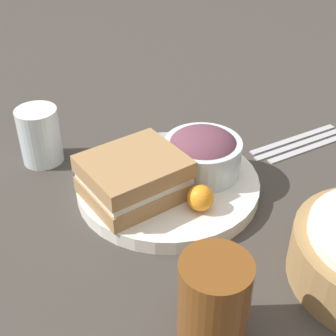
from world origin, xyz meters
name	(u,v)px	position (x,y,z in m)	size (l,w,h in m)	color
ground_plane	(168,190)	(0.00, 0.00, 0.00)	(4.00, 4.00, 0.00)	#3D3833
plate	(168,185)	(0.00, 0.00, 0.01)	(0.27, 0.27, 0.02)	white
sandwich	(134,177)	(0.06, -0.01, 0.05)	(0.16, 0.14, 0.06)	#A37A4C
salad_bowl	(203,153)	(-0.05, 0.03, 0.06)	(0.12, 0.12, 0.07)	silver
dressing_cup	(162,150)	(-0.04, -0.04, 0.04)	(0.06, 0.06, 0.03)	#99999E
orange_wedge	(200,198)	(0.02, 0.08, 0.04)	(0.04, 0.04, 0.04)	orange
drink_glass	(214,302)	(0.16, 0.20, 0.05)	(0.07, 0.07, 0.11)	brown
fork	(294,139)	(-0.26, 0.07, 0.00)	(0.19, 0.01, 0.01)	#B2B2B7
knife	(301,143)	(-0.25, 0.09, 0.00)	(0.20, 0.01, 0.01)	#B2B2B7
spoon	(308,148)	(-0.25, 0.11, 0.00)	(0.17, 0.01, 0.01)	#B2B2B7
water_glass	(40,136)	(0.07, -0.21, 0.05)	(0.07, 0.07, 0.09)	silver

